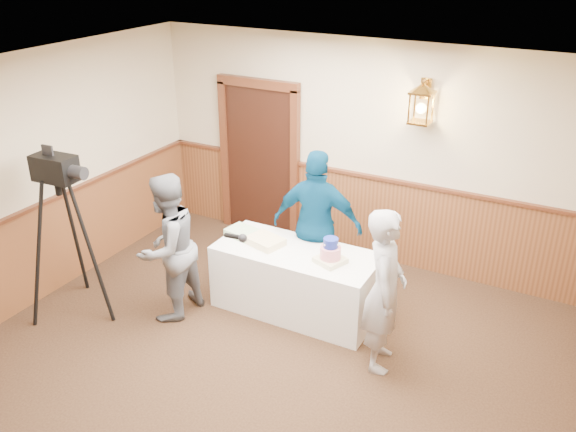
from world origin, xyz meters
The scene contains 10 objects.
ground centered at (0.00, 0.00, 0.00)m, with size 7.00×7.00×0.00m, color black.
room_shell centered at (-0.05, 0.45, 1.52)m, with size 6.02×7.02×2.81m.
display_table centered at (-0.23, 1.90, 0.38)m, with size 1.80×0.80×0.75m, color white.
tiered_cake centered at (0.20, 1.84, 0.86)m, with size 0.35×0.35×0.28m.
sheet_cake_yellow centered at (-0.61, 1.87, 0.79)m, with size 0.38×0.29×0.08m, color #E9CA8B.
sheet_cake_green centered at (-0.95, 1.94, 0.79)m, with size 0.33×0.27×0.08m, color #99CA8F.
interviewer centered at (-1.41, 1.18, 0.83)m, with size 1.49×0.85×1.66m.
baker centered at (0.93, 1.45, 0.83)m, with size 0.61×0.40×1.67m, color #A0A0A5.
assistant_p centered at (-0.19, 2.33, 0.88)m, with size 1.03×0.43×1.77m, color navy.
tv_camera_rig centered at (-2.39, 0.71, 0.83)m, with size 0.73×0.68×1.85m.
Camera 1 is at (2.44, -3.30, 3.90)m, focal length 38.00 mm.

